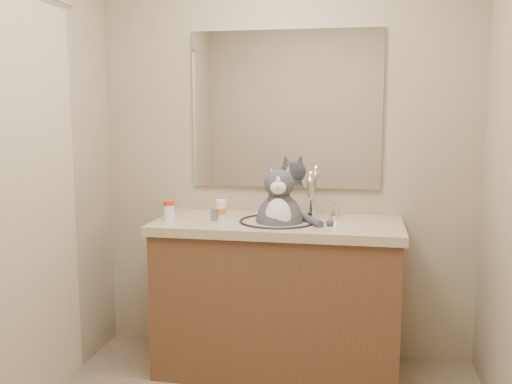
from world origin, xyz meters
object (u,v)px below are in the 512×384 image
pill_bottle_redcap (169,210)px  cat (280,220)px  grey_canister (215,215)px  pill_bottle_orange (221,210)px

pill_bottle_redcap → cat: bearing=5.7°
cat → pill_bottle_redcap: cat is taller
cat → grey_canister: cat is taller
grey_canister → pill_bottle_orange: bearing=74.5°
cat → pill_bottle_redcap: 0.61m
grey_canister → pill_bottle_redcap: bearing=-173.7°
pill_bottle_redcap → pill_bottle_orange: bearing=20.1°
pill_bottle_redcap → grey_canister: pill_bottle_redcap is taller
cat → grey_canister: bearing=-178.4°
cat → pill_bottle_orange: 0.34m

